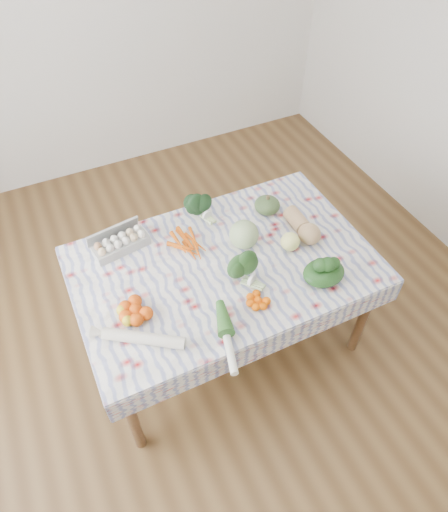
{
  "coord_description": "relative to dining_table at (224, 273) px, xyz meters",
  "views": [
    {
      "loc": [
        -0.73,
        -1.52,
        2.67
      ],
      "look_at": [
        0.0,
        0.0,
        0.82
      ],
      "focal_mm": 32.0,
      "sensor_mm": 36.0,
      "label": 1
    }
  ],
  "objects": [
    {
      "name": "orange_cluster",
      "position": [
        -0.55,
        -0.12,
        0.12
      ],
      "size": [
        0.28,
        0.28,
        0.08
      ],
      "primitive_type": "cube",
      "rotation": [
        0.0,
        0.0,
        0.28
      ],
      "color": "#DA4A09",
      "rests_on": "tablecloth"
    },
    {
      "name": "butternut_squash",
      "position": [
        0.52,
        0.02,
        0.15
      ],
      "size": [
        0.13,
        0.28,
        0.13
      ],
      "primitive_type": "ellipsoid",
      "rotation": [
        0.0,
        0.0,
        -0.02
      ],
      "color": "tan",
      "rests_on": "tablecloth"
    },
    {
      "name": "mandarin_cluster",
      "position": [
        0.04,
        -0.32,
        0.11
      ],
      "size": [
        0.19,
        0.19,
        0.05
      ],
      "primitive_type": "cube",
      "rotation": [
        0.0,
        0.0,
        0.37
      ],
      "color": "#FC6001",
      "rests_on": "tablecloth"
    },
    {
      "name": "ground",
      "position": [
        0.0,
        0.0,
        -0.68
      ],
      "size": [
        4.5,
        4.5,
        0.0
      ],
      "primitive_type": "plane",
      "color": "#55391D",
      "rests_on": "ground"
    },
    {
      "name": "grapefruit",
      "position": [
        0.39,
        -0.06,
        0.14
      ],
      "size": [
        0.13,
        0.13,
        0.11
      ],
      "primitive_type": "sphere",
      "rotation": [
        0.0,
        0.0,
        0.2
      ],
      "color": "#F2F480",
      "rests_on": "tablecloth"
    },
    {
      "name": "carrot_bunch",
      "position": [
        -0.15,
        0.19,
        0.1
      ],
      "size": [
        0.27,
        0.25,
        0.04
      ],
      "primitive_type": "cube",
      "rotation": [
        0.0,
        0.0,
        0.28
      ],
      "color": "#DA580B",
      "rests_on": "tablecloth"
    },
    {
      "name": "cabbage",
      "position": [
        0.16,
        0.08,
        0.17
      ],
      "size": [
        0.21,
        0.21,
        0.17
      ],
      "primitive_type": "sphere",
      "rotation": [
        0.0,
        0.0,
        -0.28
      ],
      "color": "#99B675",
      "rests_on": "tablecloth"
    },
    {
      "name": "tablecloth",
      "position": [
        0.0,
        0.0,
        0.08
      ],
      "size": [
        1.66,
        1.06,
        0.01
      ],
      "primitive_type": "cube",
      "color": "silver",
      "rests_on": "dining_table"
    },
    {
      "name": "wall_back",
      "position": [
        0.0,
        2.25,
        0.72
      ],
      "size": [
        4.0,
        0.04,
        2.8
      ],
      "primitive_type": "cube",
      "color": "silver",
      "rests_on": "ground"
    },
    {
      "name": "kabocha_squash",
      "position": [
        0.42,
        0.27,
        0.14
      ],
      "size": [
        0.18,
        0.18,
        0.1
      ],
      "primitive_type": "ellipsoid",
      "rotation": [
        0.0,
        0.0,
        0.12
      ],
      "color": "#3C552C",
      "rests_on": "tablecloth"
    },
    {
      "name": "broccoli",
      "position": [
        0.04,
        -0.16,
        0.15
      ],
      "size": [
        0.23,
        0.23,
        0.12
      ],
      "primitive_type": "ellipsoid",
      "rotation": [
        0.0,
        0.0,
        0.53
      ],
      "color": "#224A1C",
      "rests_on": "tablecloth"
    },
    {
      "name": "leek",
      "position": [
        -0.2,
        -0.46,
        0.1
      ],
      "size": [
        0.14,
        0.38,
        0.04
      ],
      "primitive_type": "cylinder",
      "rotation": [
        1.57,
        0.0,
        -0.27
      ],
      "color": "white",
      "rests_on": "tablecloth"
    },
    {
      "name": "dining_table",
      "position": [
        0.0,
        0.0,
        0.0
      ],
      "size": [
        1.6,
        1.0,
        0.75
      ],
      "color": "brown",
      "rests_on": "ground"
    },
    {
      "name": "kale_bunch",
      "position": [
        0.05,
        0.41,
        0.16
      ],
      "size": [
        0.2,
        0.18,
        0.15
      ],
      "primitive_type": "ellipsoid",
      "rotation": [
        0.0,
        0.0,
        0.25
      ],
      "color": "#153216",
      "rests_on": "tablecloth"
    },
    {
      "name": "egg_carton",
      "position": [
        -0.48,
        0.35,
        0.13
      ],
      "size": [
        0.34,
        0.18,
        0.09
      ],
      "primitive_type": "cube",
      "rotation": [
        0.0,
        0.0,
        0.16
      ],
      "color": "#A4A49F",
      "rests_on": "tablecloth"
    },
    {
      "name": "spinach_bag",
      "position": [
        0.43,
        -0.33,
        0.14
      ],
      "size": [
        0.29,
        0.26,
        0.1
      ],
      "primitive_type": "ellipsoid",
      "rotation": [
        0.0,
        0.0,
        -0.36
      ],
      "color": "#173713",
      "rests_on": "tablecloth"
    },
    {
      "name": "daikon",
      "position": [
        -0.57,
        -0.29,
        0.11
      ],
      "size": [
        0.39,
        0.29,
        0.06
      ],
      "primitive_type": "cylinder",
      "rotation": [
        1.57,
        0.0,
        0.98
      ],
      "color": "beige",
      "rests_on": "tablecloth"
    }
  ]
}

